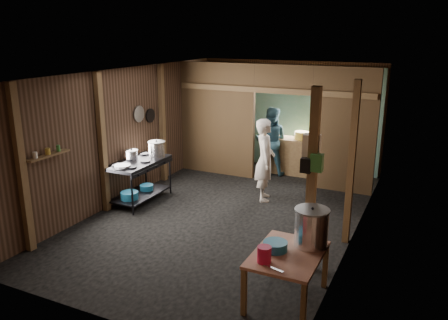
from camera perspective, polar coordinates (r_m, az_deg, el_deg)
The scene contains 41 objects.
floor at distance 8.47m, azimuth 0.59°, elevation -6.83°, with size 4.50×7.00×0.00m, color black.
ceiling at distance 7.84m, azimuth 0.64°, elevation 10.97°, with size 4.50×7.00×0.00m, color #313131.
wall_back at distance 11.26m, azimuth 8.20°, elevation 5.66°, with size 4.50×0.00×2.60m, color brown.
wall_front at distance 5.25m, azimuth -15.85°, elevation -6.85°, with size 4.50×0.00×2.60m, color brown.
wall_left at distance 9.21m, azimuth -12.20°, elevation 3.17°, with size 0.00×7.00×2.60m, color brown.
wall_right at distance 7.43m, azimuth 16.55°, elevation -0.20°, with size 0.00×7.00×2.60m, color brown.
partition_left at distance 10.56m, azimuth -0.87°, elevation 5.14°, with size 1.85×0.10×2.60m, color brown.
partition_right at distance 9.65m, azimuth 14.79°, elevation 3.57°, with size 1.35×0.10×2.60m, color brown.
partition_header at distance 9.82m, azimuth 7.50°, elevation 10.09°, with size 1.30×0.10×0.60m, color brown.
turquoise_panel at distance 11.21m, azimuth 8.09°, elevation 5.36°, with size 4.40×0.06×2.50m, color #709997.
back_counter at distance 10.85m, azimuth 8.64°, elevation 0.51°, with size 1.20×0.50×0.85m, color olive.
wall_clock at distance 11.00m, azimuth 9.41°, elevation 8.54°, with size 0.20×0.20×0.03m, color silver.
post_left_a at distance 7.35m, azimuth -24.13°, elevation -1.13°, with size 0.10×0.12×2.60m, color olive.
post_left_b at distance 8.56m, azimuth -15.07°, elevation 2.02°, with size 0.10×0.12×2.60m, color olive.
post_left_c at distance 10.12m, azimuth -7.76°, elevation 4.53°, with size 0.10×0.12×2.60m, color olive.
post_right at distance 7.25m, azimuth 15.74°, elevation -0.53°, with size 0.10×0.12×2.60m, color olive.
post_free at distance 6.28m, azimuth 10.97°, elevation -2.74°, with size 0.12×0.12×2.60m, color olive.
cross_beam at distance 9.88m, azimuth 5.96°, elevation 8.71°, with size 4.40×0.12×0.12m, color olive.
pan_lid_big at distance 9.43m, azimuth -10.65°, elevation 5.72°, with size 0.34×0.34×0.03m, color gray.
pan_lid_small at distance 9.77m, azimuth -9.24°, elevation 5.54°, with size 0.30×0.30×0.03m, color black.
wall_shelf at distance 7.62m, azimuth -21.25°, elevation 0.54°, with size 0.14×0.80×0.03m, color olive.
jar_white at distance 7.44m, azimuth -22.68°, elevation 0.56°, with size 0.07×0.07×0.10m, color silver.
jar_yellow at distance 7.60m, azimuth -21.30°, elevation 1.02°, with size 0.08×0.08×0.10m, color gold.
jar_green at distance 7.75m, azimuth -20.13°, elevation 1.40°, with size 0.06×0.06×0.10m, color #37883A.
bag_white at distance 6.23m, azimuth 10.95°, elevation 1.72°, with size 0.22×0.15×0.32m, color silver.
bag_green at distance 6.12m, azimuth 11.60°, elevation -0.33°, with size 0.16×0.12×0.24m, color #37883A.
bag_black at distance 6.15m, azimuth 10.27°, elevation -0.67°, with size 0.14×0.10×0.20m, color black.
gas_range at distance 9.11m, azimuth -10.59°, elevation -2.64°, with size 0.73×1.41×0.83m, color black, non-canonical shape.
prep_table at distance 5.88m, azimuth 7.90°, elevation -14.36°, with size 0.80×1.11×0.65m, color tan, non-canonical shape.
stove_pot_large at distance 9.17m, azimuth -8.46°, elevation 1.29°, with size 0.34×0.34×0.34m, color silver, non-canonical shape.
stove_pot_med at distance 9.09m, azimuth -11.53°, elevation 0.58°, with size 0.25×0.25×0.22m, color silver, non-canonical shape.
frying_pan at distance 8.61m, azimuth -12.65°, elevation -0.77°, with size 0.31×0.53×0.07m, color gray, non-canonical shape.
blue_tub_front at distance 8.92m, azimuth -11.81°, elevation -4.38°, with size 0.34×0.34×0.14m, color teal.
blue_tub_back at distance 9.35m, azimuth -9.72°, elevation -3.42°, with size 0.27×0.27×0.11m, color teal.
stock_pot at distance 5.87m, azimuth 10.93°, elevation -8.42°, with size 0.44×0.44×0.51m, color silver, non-canonical shape.
wash_basin at distance 5.75m, azimuth 6.47°, elevation -10.70°, with size 0.31×0.31×0.11m, color teal.
pink_bucket at distance 5.45m, azimuth 5.09°, elevation -11.76°, with size 0.17×0.17×0.20m, color red.
knife at distance 5.38m, azimuth 6.09°, elevation -13.34°, with size 0.30×0.04×0.01m, color silver.
yellow_tub at distance 10.68m, azimuth 9.73°, elevation 3.07°, with size 0.33×0.33×0.18m, color gold.
cook at distance 8.98m, azimuth 5.17°, elevation 0.02°, with size 0.60×0.40×1.65m, color silver.
worker_back at distance 10.66m, azimuth 5.89°, elevation 2.39°, with size 0.77×0.60×1.59m, color #2D5567.
Camera 1 is at (3.29, -7.08, 3.28)m, focal length 36.33 mm.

